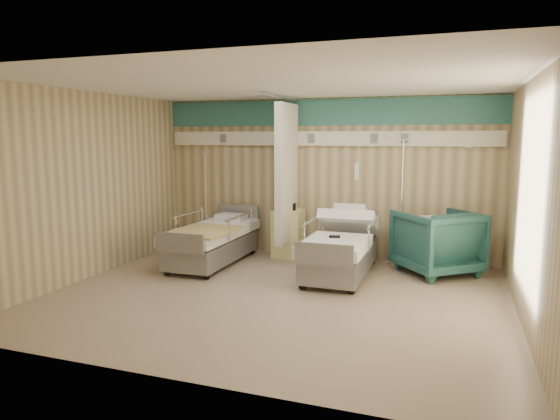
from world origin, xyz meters
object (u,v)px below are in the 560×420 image
object	(u,v)px
iv_stand_right	(400,241)
iv_stand_left	(206,232)
visitor_armchair	(437,242)
bed_left	(212,245)
bedside_cabinet	(288,233)
bed_right	(341,255)

from	to	relation	value
iv_stand_right	iv_stand_left	bearing A→B (deg)	-177.02
visitor_armchair	iv_stand_right	size ratio (longest dim) A/B	0.53
bed_left	iv_stand_right	size ratio (longest dim) A/B	1.03
bed_left	iv_stand_left	bearing A→B (deg)	124.26
bed_left	visitor_armchair	xyz separation A→B (m)	(3.59, 0.60, 0.19)
bed_left	bedside_cabinet	distance (m)	1.39
iv_stand_right	bed_right	bearing A→B (deg)	-132.10
bed_left	bedside_cabinet	bearing A→B (deg)	40.60
iv_stand_left	bed_right	bearing A→B (deg)	-14.73
iv_stand_right	iv_stand_left	size ratio (longest dim) A/B	1.12
iv_stand_right	visitor_armchair	bearing A→B (deg)	-25.87
bed_left	visitor_armchair	world-z (taller)	visitor_armchair
bed_right	iv_stand_right	bearing A→B (deg)	47.90
bedside_cabinet	visitor_armchair	distance (m)	2.56
iv_stand_right	iv_stand_left	xyz separation A→B (m)	(-3.48, -0.18, -0.05)
iv_stand_right	bed_left	bearing A→B (deg)	-163.55
visitor_armchair	iv_stand_left	size ratio (longest dim) A/B	0.59
iv_stand_left	iv_stand_right	bearing A→B (deg)	2.98
visitor_armchair	iv_stand_left	distance (m)	4.07
visitor_armchair	iv_stand_left	xyz separation A→B (m)	(-4.07, 0.10, -0.12)
bedside_cabinet	iv_stand_left	bearing A→B (deg)	-172.72
bedside_cabinet	iv_stand_right	bearing A→B (deg)	-0.41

